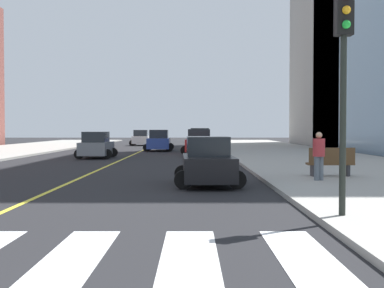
% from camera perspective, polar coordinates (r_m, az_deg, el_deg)
% --- Properties ---
extents(sidewalk_kerb_east, '(10.00, 120.00, 0.15)m').
position_cam_1_polar(sidewalk_kerb_east, '(24.90, 17.93, -2.77)').
color(sidewalk_kerb_east, '#9E9B93').
rests_on(sidewalk_kerb_east, ground).
extents(lane_divider_paint, '(0.16, 80.00, 0.01)m').
position_cam_1_polar(lane_divider_paint, '(43.89, -5.95, -0.87)').
color(lane_divider_paint, yellow).
rests_on(lane_divider_paint, ground).
extents(car_gray_nearest, '(2.52, 4.03, 1.80)m').
position_cam_1_polar(car_gray_nearest, '(34.75, -10.87, -0.19)').
color(car_gray_nearest, slate).
rests_on(car_gray_nearest, ground).
extents(car_black_second, '(2.48, 3.90, 1.72)m').
position_cam_1_polar(car_black_second, '(17.77, 1.82, -2.11)').
color(car_black_second, black).
rests_on(car_black_second, ground).
extents(car_yellow_third, '(2.98, 4.68, 2.07)m').
position_cam_1_polar(car_yellow_third, '(49.64, 0.86, 0.55)').
color(car_yellow_third, gold).
rests_on(car_yellow_third, ground).
extents(car_red_fourth, '(2.90, 4.51, 1.98)m').
position_cam_1_polar(car_red_fourth, '(39.11, 0.83, 0.17)').
color(car_red_fourth, red).
rests_on(car_red_fourth, ground).
extents(car_blue_fifth, '(2.70, 4.29, 1.91)m').
position_cam_1_polar(car_blue_fifth, '(45.13, -3.81, 0.34)').
color(car_blue_fifth, '#2D479E').
rests_on(car_blue_fifth, ground).
extents(car_white_sixth, '(2.64, 4.20, 1.86)m').
position_cam_1_polar(car_white_sixth, '(60.12, -5.85, 0.66)').
color(car_white_sixth, silver).
rests_on(car_white_sixth, ground).
extents(traffic_light_near_corner, '(0.36, 0.41, 4.82)m').
position_cam_1_polar(traffic_light_near_corner, '(11.19, 16.94, 9.58)').
color(traffic_light_near_corner, black).
rests_on(traffic_light_near_corner, sidewalk_kerb_east).
extents(park_bench, '(1.82, 0.62, 1.12)m').
position_cam_1_polar(park_bench, '(20.19, 15.56, -2.04)').
color(park_bench, brown).
rests_on(park_bench, sidewalk_kerb_east).
extents(pedestrian_waiting_east, '(0.43, 0.43, 1.73)m').
position_cam_1_polar(pedestrian_waiting_east, '(18.49, 14.29, -1.08)').
color(pedestrian_waiting_east, slate).
rests_on(pedestrian_waiting_east, sidewalk_kerb_east).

